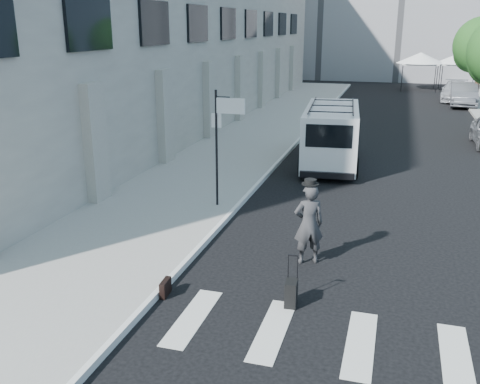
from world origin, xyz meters
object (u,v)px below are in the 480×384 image
Objects in this scene: suitcase at (291,293)px; cargo_van at (331,135)px; parked_car_c at (456,91)px; businessman at (309,224)px; briefcase at (165,288)px; parked_car_b at (464,94)px.

suitcase is 0.17× the size of cargo_van.
parked_car_c reaches higher than suitcase.
cargo_van is at bearing -110.16° from businessman.
parked_car_b is (8.67, 31.21, 0.63)m from briefcase.
parked_car_b reaches higher than briefcase.
parked_car_c is (6.52, 21.73, -0.49)m from cargo_van.
briefcase is at bearing -102.67° from parked_car_b.
businessman is at bearing -99.11° from parked_car_b.
suitcase is at bearing -94.66° from parked_car_c.
cargo_van is at bearing 89.73° from suitcase.
cargo_van is at bearing 76.94° from briefcase.
suitcase is 0.21× the size of parked_car_b.
businessman reaches higher than suitcase.
businessman is 32.00m from parked_car_c.
cargo_van is 22.69m from parked_car_c.
businessman is 0.40× the size of parked_car_b.
parked_car_b is at bearing 65.13° from cargo_van.
businessman is 1.86× the size of suitcase.
businessman is 3.66m from briefcase.
suitcase is at bearing 2.64° from briefcase.
parked_car_c is (-0.29, 2.73, -0.09)m from parked_car_b.
parked_car_c is at bearing -124.82° from businessman.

